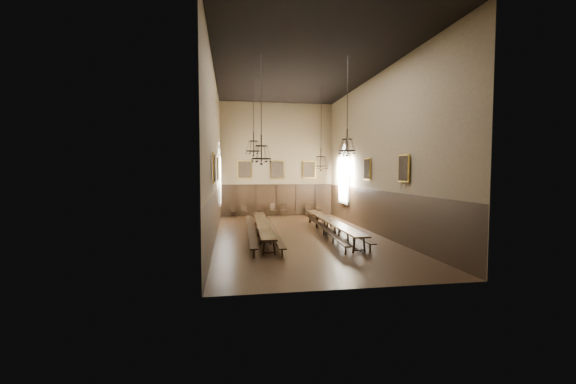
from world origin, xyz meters
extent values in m
cube|color=black|center=(0.00, 0.00, -0.01)|extent=(9.00, 18.00, 0.02)
cube|color=black|center=(0.00, 0.00, 9.01)|extent=(9.00, 18.00, 0.02)
cube|color=#79654B|center=(0.00, 9.01, 4.50)|extent=(9.00, 0.02, 9.00)
cube|color=#79654B|center=(0.00, -9.01, 4.50)|extent=(9.00, 0.02, 9.00)
cube|color=#79654B|center=(-4.51, 0.00, 4.50)|extent=(0.02, 18.00, 9.00)
cube|color=#79654B|center=(4.51, 0.00, 4.50)|extent=(0.02, 18.00, 9.00)
cube|color=black|center=(-1.96, 0.07, 0.73)|extent=(0.99, 9.77, 0.07)
cube|color=black|center=(1.90, 0.12, 0.77)|extent=(0.88, 10.34, 0.07)
cube|color=black|center=(-2.63, 0.20, 0.46)|extent=(0.61, 10.72, 0.05)
cube|color=black|center=(-1.43, -0.13, 0.43)|extent=(0.66, 10.18, 0.05)
cube|color=black|center=(1.42, -0.11, 0.43)|extent=(0.96, 10.21, 0.05)
cube|color=black|center=(2.53, 0.25, 0.44)|extent=(0.69, 10.33, 0.05)
cube|color=black|center=(-3.50, 8.56, 0.43)|extent=(0.48, 0.48, 0.05)
cube|color=black|center=(-3.50, 8.73, 0.66)|extent=(0.40, 0.13, 0.47)
cube|color=black|center=(-2.62, 8.57, 0.43)|extent=(0.49, 0.49, 0.05)
cube|color=black|center=(-2.62, 8.74, 0.67)|extent=(0.40, 0.13, 0.48)
cube|color=black|center=(-1.45, 8.59, 0.49)|extent=(0.51, 0.51, 0.05)
cube|color=black|center=(-1.45, 8.79, 0.77)|extent=(0.46, 0.10, 0.55)
cube|color=black|center=(-0.39, 8.46, 0.49)|extent=(0.57, 0.57, 0.05)
cube|color=black|center=(-0.39, 8.66, 0.76)|extent=(0.45, 0.17, 0.55)
cube|color=black|center=(0.45, 8.49, 0.48)|extent=(0.56, 0.56, 0.05)
cube|color=black|center=(0.45, 8.68, 0.74)|extent=(0.44, 0.17, 0.53)
cube|color=black|center=(2.45, 8.55, 0.48)|extent=(0.50, 0.50, 0.05)
cube|color=black|center=(2.45, 8.74, 0.75)|extent=(0.45, 0.10, 0.54)
cube|color=black|center=(3.39, 8.59, 0.46)|extent=(0.50, 0.50, 0.05)
cube|color=black|center=(3.39, 8.77, 0.71)|extent=(0.43, 0.13, 0.51)
cylinder|color=black|center=(-2.30, 2.25, 7.46)|extent=(0.03, 0.03, 3.09)
torus|color=black|center=(-2.30, 2.25, 4.78)|extent=(0.92, 0.92, 0.05)
torus|color=black|center=(-2.30, 2.25, 5.37)|extent=(0.58, 0.58, 0.04)
cylinder|color=black|center=(-2.30, 2.25, 5.26)|extent=(0.06, 0.06, 1.30)
cylinder|color=black|center=(2.04, 2.94, 7.03)|extent=(0.03, 0.03, 3.94)
torus|color=black|center=(2.04, 2.94, 3.90)|extent=(0.94, 0.94, 0.06)
torus|color=black|center=(2.04, 2.94, 4.51)|extent=(0.60, 0.60, 0.04)
cylinder|color=black|center=(2.04, 2.94, 4.40)|extent=(0.07, 0.07, 1.33)
cylinder|color=black|center=(-2.23, -2.40, 7.15)|extent=(0.03, 0.03, 3.71)
torus|color=black|center=(-2.23, -2.40, 4.16)|extent=(0.92, 0.92, 0.05)
torus|color=black|center=(-2.23, -2.40, 4.76)|extent=(0.58, 0.58, 0.04)
cylinder|color=black|center=(-2.23, -2.40, 4.65)|extent=(0.06, 0.06, 1.29)
cylinder|color=black|center=(1.81, -2.85, 7.29)|extent=(0.03, 0.03, 3.43)
torus|color=black|center=(1.81, -2.85, 4.54)|extent=(0.83, 0.83, 0.05)
torus|color=black|center=(1.81, -2.85, 5.08)|extent=(0.53, 0.53, 0.04)
cylinder|color=black|center=(1.81, -2.85, 4.98)|extent=(0.06, 0.06, 1.17)
cube|color=gold|center=(-2.60, 8.88, 3.70)|extent=(1.10, 0.12, 1.40)
cube|color=black|center=(-2.60, 8.88, 3.70)|extent=(0.98, 0.02, 1.28)
cube|color=gold|center=(0.00, 8.88, 3.70)|extent=(1.10, 0.12, 1.40)
cube|color=black|center=(0.00, 8.88, 3.70)|extent=(0.98, 0.02, 1.28)
cube|color=gold|center=(2.60, 8.88, 3.70)|extent=(1.10, 0.12, 1.40)
cube|color=black|center=(2.60, 8.88, 3.70)|extent=(0.98, 0.02, 1.28)
cube|color=gold|center=(-4.38, 1.00, 3.70)|extent=(0.12, 1.00, 1.30)
cube|color=black|center=(-4.38, 1.00, 3.70)|extent=(0.02, 0.88, 1.18)
cube|color=gold|center=(-4.38, -3.50, 3.70)|extent=(0.12, 1.00, 1.30)
cube|color=black|center=(-4.38, -3.50, 3.70)|extent=(0.02, 0.88, 1.18)
cube|color=gold|center=(4.38, 1.00, 3.70)|extent=(0.12, 1.00, 1.30)
cube|color=black|center=(4.38, 1.00, 3.70)|extent=(0.02, 0.88, 1.18)
cube|color=gold|center=(4.38, -3.50, 3.70)|extent=(0.12, 1.00, 1.30)
cube|color=black|center=(4.38, -3.50, 3.70)|extent=(0.02, 0.88, 1.18)
camera|label=1|loc=(-3.66, -19.04, 3.55)|focal=22.00mm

